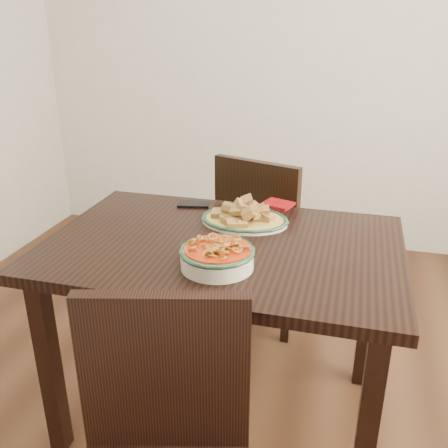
% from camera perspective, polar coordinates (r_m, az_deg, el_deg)
% --- Properties ---
extents(floor, '(3.50, 3.50, 0.00)m').
position_cam_1_polar(floor, '(2.18, 0.08, -20.07)').
color(floor, '#3C2113').
rests_on(floor, ground).
extents(wall_back, '(3.50, 0.10, 2.60)m').
position_cam_1_polar(wall_back, '(3.33, 8.37, 19.37)').
color(wall_back, silver).
rests_on(wall_back, ground).
extents(dining_table, '(1.23, 0.82, 0.75)m').
position_cam_1_polar(dining_table, '(1.78, -0.17, -4.89)').
color(dining_table, black).
rests_on(dining_table, ground).
extents(chair_far, '(0.53, 0.53, 0.89)m').
position_cam_1_polar(chair_far, '(2.43, 4.78, -1.15)').
color(chair_far, black).
rests_on(chair_far, ground).
extents(fish_plate, '(0.33, 0.26, 0.11)m').
position_cam_1_polar(fish_plate, '(1.88, 2.38, 1.39)').
color(fish_plate, beige).
rests_on(fish_plate, dining_table).
extents(noodle_bowl, '(0.24, 0.24, 0.08)m').
position_cam_1_polar(noodle_bowl, '(1.55, -0.79, -3.50)').
color(noodle_bowl, beige).
rests_on(noodle_bowl, dining_table).
extents(smartphone, '(0.14, 0.09, 0.01)m').
position_cam_1_polar(smartphone, '(2.08, -3.49, 2.27)').
color(smartphone, black).
rests_on(smartphone, dining_table).
extents(napkin, '(0.14, 0.13, 0.01)m').
position_cam_1_polar(napkin, '(2.08, 6.18, 2.27)').
color(napkin, maroon).
rests_on(napkin, dining_table).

